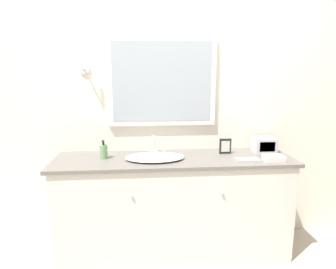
{
  "coord_description": "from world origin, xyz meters",
  "views": [
    {
      "loc": [
        -0.26,
        -2.09,
        1.56
      ],
      "look_at": [
        -0.05,
        0.31,
        1.06
      ],
      "focal_mm": 32.0,
      "sensor_mm": 36.0,
      "label": 1
    }
  ],
  "objects_px": {
    "sink_basin": "(155,157)",
    "picture_frame": "(225,146)",
    "appliance_box": "(264,145)",
    "soap_bottle": "(104,151)"
  },
  "relations": [
    {
      "from": "sink_basin",
      "to": "appliance_box",
      "type": "bearing_deg",
      "value": 8.23
    },
    {
      "from": "soap_bottle",
      "to": "picture_frame",
      "type": "distance_m",
      "value": 1.05
    },
    {
      "from": "appliance_box",
      "to": "sink_basin",
      "type": "bearing_deg",
      "value": -171.77
    },
    {
      "from": "appliance_box",
      "to": "picture_frame",
      "type": "distance_m",
      "value": 0.37
    },
    {
      "from": "soap_bottle",
      "to": "appliance_box",
      "type": "bearing_deg",
      "value": 3.71
    },
    {
      "from": "picture_frame",
      "to": "appliance_box",
      "type": "bearing_deg",
      "value": 5.04
    },
    {
      "from": "sink_basin",
      "to": "picture_frame",
      "type": "xyz_separation_m",
      "value": [
        0.62,
        0.11,
        0.05
      ]
    },
    {
      "from": "soap_bottle",
      "to": "picture_frame",
      "type": "bearing_deg",
      "value": 3.24
    },
    {
      "from": "sink_basin",
      "to": "picture_frame",
      "type": "height_order",
      "value": "sink_basin"
    },
    {
      "from": "sink_basin",
      "to": "picture_frame",
      "type": "bearing_deg",
      "value": 10.07
    }
  ]
}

